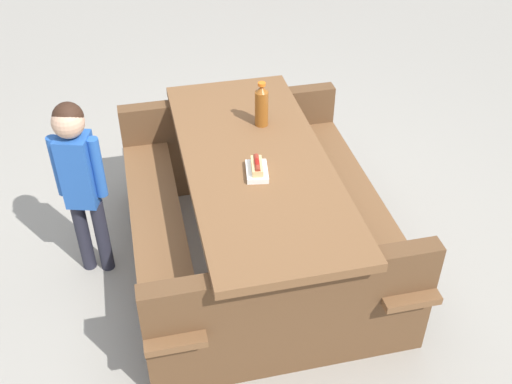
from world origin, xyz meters
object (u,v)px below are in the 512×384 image
hotdog_tray (257,169)px  child_in_coat (79,171)px  picnic_table (256,203)px  soda_bottle (262,105)px

hotdog_tray → child_in_coat: 0.95m
picnic_table → hotdog_tray: hotdog_tray is taller
hotdog_tray → child_in_coat: size_ratio=0.18×
picnic_table → child_in_coat: size_ratio=1.77×
soda_bottle → hotdog_tray: (0.45, -0.19, -0.09)m
soda_bottle → hotdog_tray: bearing=-23.2°
picnic_table → child_in_coat: bearing=-107.0°
picnic_table → hotdog_tray: bearing=-18.0°
child_in_coat → picnic_table: bearing=73.0°
picnic_table → soda_bottle: soda_bottle is taller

